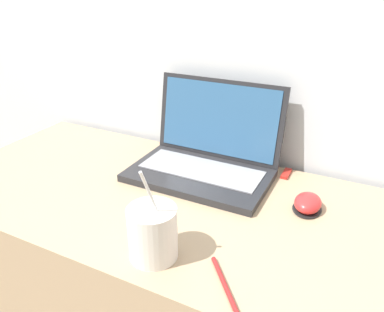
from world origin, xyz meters
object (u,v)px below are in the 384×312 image
at_px(computer_mouse, 308,204).
at_px(pen, 224,284).
at_px(usb_stick, 286,174).
at_px(drink_cup, 153,232).
at_px(laptop, 206,154).

height_order(computer_mouse, pen, computer_mouse).
bearing_deg(pen, usb_stick, 90.37).
distance_m(usb_stick, pen, 0.48).
bearing_deg(computer_mouse, pen, -104.92).
xyz_separation_m(drink_cup, computer_mouse, (0.25, 0.31, -0.04)).
relative_size(laptop, drink_cup, 1.85).
distance_m(computer_mouse, pen, 0.33).
distance_m(drink_cup, usb_stick, 0.49).
distance_m(drink_cup, computer_mouse, 0.40).
height_order(laptop, computer_mouse, laptop).
height_order(usb_stick, pen, pen).
xyz_separation_m(computer_mouse, pen, (-0.09, -0.32, -0.01)).
relative_size(computer_mouse, pen, 0.78).
bearing_deg(drink_cup, computer_mouse, 51.38).
xyz_separation_m(laptop, pen, (0.22, -0.39, -0.05)).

